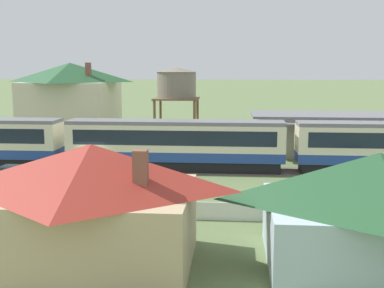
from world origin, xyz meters
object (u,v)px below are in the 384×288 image
(cottage_dark_green_roof_2, at_px, (377,207))
(parked_car_grey, at_px, (308,195))
(station_building, at_px, (322,134))
(water_tower, at_px, (177,84))
(station_house_dark_green_roof, at_px, (71,100))
(parked_car_black, at_px, (18,175))
(passenger_train, at_px, (178,143))
(cottage_red_roof, at_px, (93,203))

(cottage_dark_green_roof_2, distance_m, parked_car_grey, 9.69)
(station_building, xyz_separation_m, water_tower, (-14.80, 2.33, 4.74))
(station_house_dark_green_roof, xyz_separation_m, parked_car_black, (3.47, -22.54, -4.06))
(parked_car_black, bearing_deg, water_tower, 62.95)
(passenger_train, distance_m, cottage_dark_green_roof_2, 21.73)
(water_tower, height_order, cottage_red_roof, water_tower)
(passenger_train, xyz_separation_m, parked_car_black, (-11.35, -5.89, -1.69))
(station_house_dark_green_roof, bearing_deg, parked_car_black, -81.24)
(parked_car_black, bearing_deg, passenger_train, 30.83)
(station_building, bearing_deg, parked_car_grey, -102.57)
(water_tower, distance_m, parked_car_black, 20.52)
(cottage_red_roof, height_order, parked_car_grey, cottage_red_roof)
(water_tower, bearing_deg, cottage_red_roof, -90.02)
(water_tower, height_order, parked_car_black, water_tower)
(passenger_train, xyz_separation_m, station_building, (13.37, 8.65, -0.28))
(station_house_dark_green_roof, xyz_separation_m, cottage_dark_green_roof_2, (25.62, -35.51, -2.09))
(station_building, relative_size, station_house_dark_green_roof, 1.29)
(water_tower, distance_m, parked_car_grey, 23.95)
(station_building, bearing_deg, passenger_train, -147.11)
(water_tower, bearing_deg, parked_car_black, -120.46)
(cottage_red_roof, relative_size, parked_car_grey, 1.86)
(passenger_train, distance_m, parked_car_grey, 13.43)
(water_tower, height_order, cottage_dark_green_roof_2, water_tower)
(parked_car_black, bearing_deg, parked_car_grey, -6.50)
(station_building, height_order, cottage_red_roof, cottage_red_roof)
(station_building, relative_size, parked_car_grey, 2.83)
(water_tower, xyz_separation_m, cottage_red_roof, (-0.01, -30.90, -4.01))
(passenger_train, bearing_deg, parked_car_grey, -45.53)
(station_house_dark_green_roof, relative_size, parked_car_grey, 2.19)
(passenger_train, relative_size, cottage_dark_green_roof_2, 5.63)
(station_building, bearing_deg, station_house_dark_green_roof, 164.15)
(cottage_dark_green_roof_2, relative_size, parked_car_black, 2.10)
(cottage_red_roof, bearing_deg, passenger_train, 85.87)
(station_building, bearing_deg, water_tower, 171.05)
(station_building, relative_size, cottage_red_roof, 1.52)
(parked_car_grey, bearing_deg, passenger_train, 140.70)
(station_building, distance_m, cottage_red_roof, 32.19)
(station_building, height_order, parked_car_grey, station_building)
(passenger_train, relative_size, parked_car_grey, 11.45)
(station_building, height_order, station_house_dark_green_roof, station_house_dark_green_roof)
(station_house_dark_green_roof, bearing_deg, cottage_red_roof, -69.90)
(water_tower, xyz_separation_m, parked_car_grey, (10.75, -20.48, -6.21))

